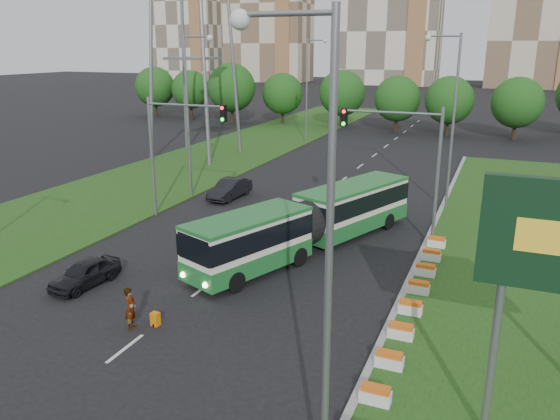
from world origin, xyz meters
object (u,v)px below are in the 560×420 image
at_px(shopping_trolley, 155,319).
at_px(traffic_mast_left, 172,139).
at_px(traffic_mast_median, 410,154).
at_px(car_left_near, 85,273).
at_px(articulated_bus, 306,221).
at_px(car_left_far, 230,189).
at_px(pedestrian, 131,308).

bearing_deg(shopping_trolley, traffic_mast_left, 123.61).
relative_size(traffic_mast_median, shopping_trolley, 13.80).
bearing_deg(traffic_mast_median, shopping_trolley, -118.94).
relative_size(traffic_mast_median, car_left_near, 2.13).
bearing_deg(articulated_bus, traffic_mast_median, 53.50).
bearing_deg(car_left_far, shopping_trolley, -68.19).
xyz_separation_m(traffic_mast_left, car_left_near, (1.96, -10.97, -4.71)).
height_order(car_left_near, shopping_trolley, car_left_near).
height_order(car_left_near, pedestrian, pedestrian).
distance_m(traffic_mast_median, articulated_bus, 6.98).
height_order(traffic_mast_left, car_left_near, traffic_mast_left).
bearing_deg(shopping_trolley, pedestrian, -137.56).
bearing_deg(shopping_trolley, car_left_near, 163.41).
bearing_deg(pedestrian, traffic_mast_left, 9.03).
distance_m(traffic_mast_median, car_left_far, 15.61).
distance_m(articulated_bus, car_left_near, 12.08).
distance_m(traffic_mast_median, shopping_trolley, 16.80).
distance_m(traffic_mast_left, car_left_near, 12.10).
bearing_deg(traffic_mast_left, car_left_far, 79.78).
height_order(car_left_near, car_left_far, car_left_far).
height_order(articulated_bus, shopping_trolley, articulated_bus).
xyz_separation_m(traffic_mast_median, traffic_mast_left, (-15.16, -1.00, 0.00)).
relative_size(car_left_near, shopping_trolley, 6.47).
xyz_separation_m(car_left_far, shopping_trolley, (6.35, -18.88, -0.45)).
xyz_separation_m(traffic_mast_median, car_left_near, (-13.20, -11.97, -4.71)).
height_order(car_left_far, shopping_trolley, car_left_far).
distance_m(pedestrian, shopping_trolley, 1.13).
height_order(traffic_mast_left, pedestrian, traffic_mast_left).
bearing_deg(pedestrian, car_left_near, 43.71).
distance_m(articulated_bus, car_left_far, 12.14).
xyz_separation_m(traffic_mast_left, articulated_bus, (10.13, -2.14, -3.70)).
height_order(traffic_mast_median, car_left_near, traffic_mast_median).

